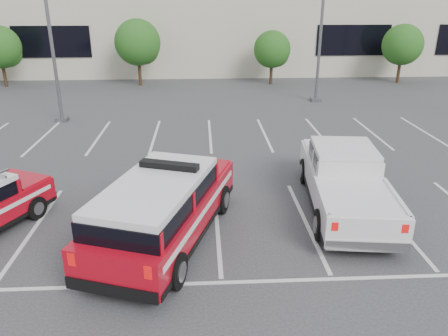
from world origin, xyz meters
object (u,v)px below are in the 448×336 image
object	(u,v)px
convention_building	(206,14)
tree_mid_left	(139,44)
light_pole_left	(48,21)
white_pickup	(344,186)
tree_mid_right	(273,51)
tree_left	(1,49)
light_pole_mid	(322,17)
fire_chief_suv	(164,213)
tree_right	(403,46)

from	to	relation	value
convention_building	tree_mid_left	xyz separation A→B (m)	(-5.09, -9.82, -1.68)
light_pole_left	white_pickup	bearing A→B (deg)	-42.38
tree_mid_left	tree_mid_right	world-z (taller)	tree_mid_left
tree_left	light_pole_mid	bearing A→B (deg)	-15.43
light_pole_left	light_pole_mid	distance (m)	15.52
tree_mid_left	white_pickup	world-z (taller)	tree_mid_left
tree_left	tree_mid_left	xyz separation A→B (m)	(10.00, 0.00, 0.27)
fire_chief_suv	tree_mid_right	bearing A→B (deg)	92.47
convention_building	light_pole_mid	distance (m)	17.27
tree_mid_right	fire_chief_suv	bearing A→B (deg)	-106.00
tree_mid_right	fire_chief_suv	xyz separation A→B (m)	(-6.56, -22.90, -1.62)
tree_right	white_pickup	xyz separation A→B (m)	(-10.99, -21.09, -2.01)
convention_building	light_pole_mid	world-z (taller)	convention_building
tree_mid_left	light_pole_left	distance (m)	10.73
light_pole_left	light_pole_mid	bearing A→B (deg)	14.93
fire_chief_suv	tree_left	bearing A→B (deg)	138.87
tree_mid_left	tree_left	bearing A→B (deg)	-180.00
tree_right	light_pole_left	world-z (taller)	light_pole_left
light_pole_left	white_pickup	distance (m)	16.97
convention_building	white_pickup	world-z (taller)	convention_building
tree_mid_right	light_pole_left	distance (m)	16.72
convention_building	tree_mid_right	size ratio (longest dim) A/B	15.04
tree_left	white_pickup	distance (m)	28.47
tree_left	tree_mid_right	size ratio (longest dim) A/B	1.11
tree_mid_left	tree_right	world-z (taller)	tree_mid_left
tree_mid_right	light_pole_left	size ratio (longest dim) A/B	0.39
convention_building	tree_left	world-z (taller)	convention_building
tree_right	convention_building	bearing A→B (deg)	146.63
tree_mid_right	tree_right	world-z (taller)	tree_right
light_pole_mid	tree_left	bearing A→B (deg)	164.57
tree_right	white_pickup	size ratio (longest dim) A/B	0.68
tree_left	light_pole_left	distance (m)	12.43
tree_mid_right	white_pickup	distance (m)	21.18
tree_mid_left	light_pole_mid	size ratio (longest dim) A/B	0.47
convention_building	tree_mid_left	distance (m)	11.19
light_pole_mid	white_pickup	size ratio (longest dim) A/B	1.58
tree_right	white_pickup	bearing A→B (deg)	-117.52
light_pole_mid	convention_building	bearing A→B (deg)	113.26
white_pickup	tree_mid_right	bearing A→B (deg)	93.96
tree_mid_right	light_pole_left	xyz separation A→B (m)	(-13.09, -10.05, 2.68)
tree_left	tree_mid_left	bearing A→B (deg)	0.00
tree_mid_right	tree_right	bearing A→B (deg)	0.00
tree_mid_left	fire_chief_suv	distance (m)	23.26
tree_mid_left	light_pole_left	size ratio (longest dim) A/B	0.47
tree_right	white_pickup	world-z (taller)	tree_right
light_pole_mid	fire_chief_suv	world-z (taller)	light_pole_mid
tree_left	light_pole_left	xyz separation A→B (m)	(6.91, -10.05, 2.41)
tree_mid_right	white_pickup	size ratio (longest dim) A/B	0.62
tree_right	fire_chief_suv	world-z (taller)	tree_right
tree_left	tree_right	size ratio (longest dim) A/B	1.00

